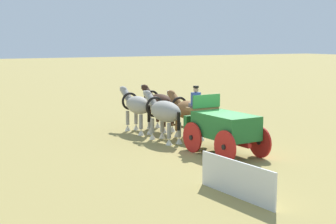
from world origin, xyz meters
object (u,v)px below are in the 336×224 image
(draft_horse_rear_near, at_px, (164,112))
(draft_horse_rear_off, at_px, (187,111))
(draft_horse_lead_near, at_px, (137,106))
(draft_horse_lead_off, at_px, (159,104))
(show_wagon, at_px, (223,126))

(draft_horse_rear_near, xyz_separation_m, draft_horse_rear_off, (0.09, -1.30, -0.05))
(draft_horse_rear_near, xyz_separation_m, draft_horse_lead_near, (2.61, 0.15, -0.01))
(draft_horse_rear_near, height_order, draft_horse_lead_off, draft_horse_lead_off)
(draft_horse_rear_off, bearing_deg, show_wagon, 172.91)
(show_wagon, relative_size, draft_horse_lead_off, 1.81)
(draft_horse_lead_near, xyz_separation_m, draft_horse_lead_off, (0.07, -1.30, 0.03))
(draft_horse_lead_near, bearing_deg, show_wagon, -170.64)
(draft_horse_lead_near, bearing_deg, draft_horse_rear_off, -150.08)
(draft_horse_rear_near, relative_size, draft_horse_lead_near, 1.03)
(draft_horse_rear_near, xyz_separation_m, draft_horse_lead_off, (2.68, -1.14, 0.02))
(show_wagon, relative_size, draft_horse_rear_off, 1.92)
(draft_horse_rear_near, distance_m, draft_horse_lead_off, 2.92)
(show_wagon, xyz_separation_m, draft_horse_lead_near, (6.10, 1.01, 0.17))
(draft_horse_rear_off, distance_m, draft_horse_lead_near, 2.91)
(draft_horse_rear_near, relative_size, draft_horse_rear_off, 1.06)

